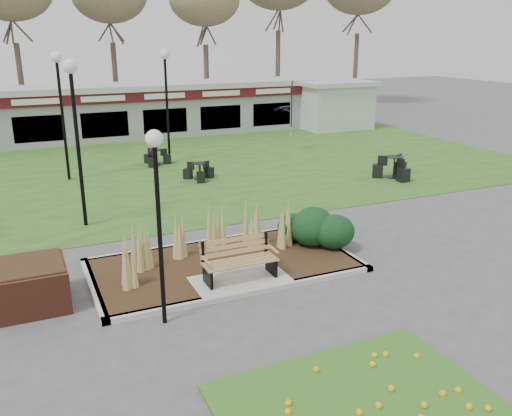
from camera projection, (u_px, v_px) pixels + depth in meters
name	position (u px, v px, depth m)	size (l,w,h in m)	color
ground	(243.00, 287.00, 12.25)	(100.00, 100.00, 0.00)	#515154
lawn	(133.00, 171.00, 22.68)	(34.00, 16.00, 0.02)	#2B5B1C
flower_bed	(360.00, 405.00, 8.23)	(4.20, 3.00, 0.16)	#276B1E
planting_bed	(268.00, 243.00, 13.81)	(6.75, 3.40, 1.27)	black
park_bench	(239.00, 259.00, 12.29)	(1.70, 0.66, 0.93)	#A4764A
brick_planter	(30.00, 285.00, 11.27)	(1.50, 1.50, 0.95)	brown
food_pavilion	(100.00, 112.00, 29.16)	(24.60, 3.40, 2.90)	#9A9A9D
service_hut	(334.00, 104.00, 32.70)	(4.40, 3.40, 2.83)	silver
lamp_post_near_left	(157.00, 186.00, 9.88)	(0.32, 0.32, 3.85)	black
lamp_post_mid_left	(74.00, 107.00, 15.13)	(0.40, 0.40, 4.82)	black
lamp_post_mid_right	(60.00, 88.00, 20.22)	(0.40, 0.40, 4.86)	black
lamp_post_far_right	(166.00, 81.00, 23.10)	(0.40, 0.40, 4.86)	black
bistro_set_a	(156.00, 160.00, 23.65)	(1.10, 1.25, 0.66)	black
bistro_set_c	(394.00, 171.00, 21.45)	(1.61, 1.42, 0.85)	black
bistro_set_d	(199.00, 174.00, 21.22)	(1.22, 1.18, 0.66)	black
patio_umbrella	(291.00, 121.00, 26.22)	(2.23, 2.25, 2.28)	black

